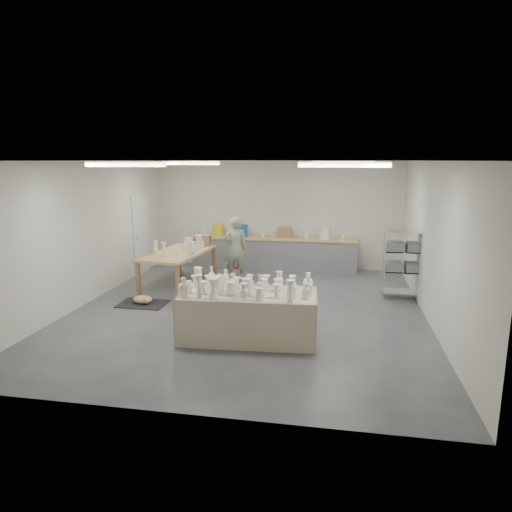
% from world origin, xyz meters
% --- Properties ---
extents(room, '(8.00, 8.02, 3.00)m').
position_xyz_m(room, '(-0.11, 0.08, 2.06)').
color(room, '#424449').
rests_on(room, ground).
extents(back_counter, '(4.60, 0.60, 1.24)m').
position_xyz_m(back_counter, '(-0.01, 3.68, 0.49)').
color(back_counter, tan).
rests_on(back_counter, ground).
extents(wire_shelf, '(0.88, 0.48, 1.80)m').
position_xyz_m(wire_shelf, '(3.20, 1.40, 0.92)').
color(wire_shelf, silver).
rests_on(wire_shelf, ground).
extents(drying_table, '(2.38, 1.24, 1.19)m').
position_xyz_m(drying_table, '(0.29, -1.51, 0.45)').
color(drying_table, olive).
rests_on(drying_table, ground).
extents(work_table, '(1.36, 2.35, 1.22)m').
position_xyz_m(work_table, '(-1.94, 1.60, 0.83)').
color(work_table, tan).
rests_on(work_table, ground).
extents(rug, '(1.00, 0.70, 0.02)m').
position_xyz_m(rug, '(-2.29, -0.05, 0.01)').
color(rug, black).
rests_on(rug, ground).
extents(cat, '(0.48, 0.40, 0.18)m').
position_xyz_m(cat, '(-2.27, -0.06, 0.11)').
color(cat, white).
rests_on(cat, rug).
extents(potter, '(0.67, 0.53, 1.63)m').
position_xyz_m(potter, '(-0.79, 2.30, 0.81)').
color(potter, gray).
rests_on(potter, ground).
extents(red_stool, '(0.36, 0.36, 0.29)m').
position_xyz_m(red_stool, '(-0.79, 2.57, 0.26)').
color(red_stool, red).
rests_on(red_stool, ground).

